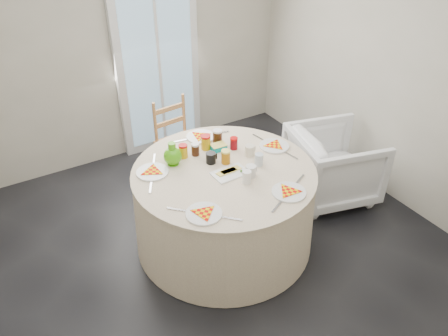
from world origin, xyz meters
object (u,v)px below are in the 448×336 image
table (224,208)px  armchair (333,163)px  wooden_chair (179,142)px  green_pitcher (172,155)px

table → armchair: (1.31, 0.02, 0.02)m
wooden_chair → armchair: wooden_chair is taller
armchair → table: bearing=105.6°
wooden_chair → green_pitcher: 0.98m
wooden_chair → green_pitcher: (-0.43, -0.78, 0.40)m
table → wooden_chair: bearing=84.6°
table → armchair: 1.31m
wooden_chair → green_pitcher: size_ratio=4.61×
wooden_chair → table: bearing=-101.4°
table → armchair: bearing=0.9°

